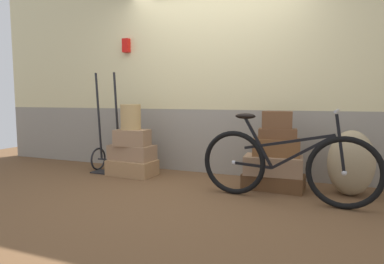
{
  "coord_description": "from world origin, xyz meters",
  "views": [
    {
      "loc": [
        1.4,
        -3.54,
        1.04
      ],
      "look_at": [
        -0.09,
        0.16,
        0.63
      ],
      "focal_mm": 30.88,
      "sensor_mm": 36.0,
      "label": 1
    }
  ],
  "objects_px": {
    "suitcase_0": "(132,168)",
    "suitcase_1": "(132,152)",
    "wicker_basket": "(131,117)",
    "suitcase_7": "(277,120)",
    "suitcase_2": "(132,138)",
    "suitcase_3": "(273,182)",
    "suitcase_5": "(276,147)",
    "bicycle": "(284,165)",
    "suitcase_4": "(273,165)",
    "suitcase_6": "(278,134)",
    "luggage_trolley": "(108,150)",
    "burlap_sack": "(351,163)"
  },
  "relations": [
    {
      "from": "suitcase_4",
      "to": "bicycle",
      "type": "bearing_deg",
      "value": -71.25
    },
    {
      "from": "suitcase_5",
      "to": "suitcase_6",
      "type": "height_order",
      "value": "suitcase_6"
    },
    {
      "from": "suitcase_4",
      "to": "suitcase_6",
      "type": "xyz_separation_m",
      "value": [
        0.04,
        0.04,
        0.36
      ]
    },
    {
      "from": "wicker_basket",
      "to": "suitcase_7",
      "type": "bearing_deg",
      "value": 0.62
    },
    {
      "from": "suitcase_0",
      "to": "bicycle",
      "type": "xyz_separation_m",
      "value": [
        2.04,
        -0.4,
        0.27
      ]
    },
    {
      "from": "suitcase_0",
      "to": "burlap_sack",
      "type": "height_order",
      "value": "burlap_sack"
    },
    {
      "from": "suitcase_3",
      "to": "suitcase_7",
      "type": "height_order",
      "value": "suitcase_7"
    },
    {
      "from": "suitcase_1",
      "to": "suitcase_3",
      "type": "xyz_separation_m",
      "value": [
        1.9,
        -0.03,
        -0.22
      ]
    },
    {
      "from": "suitcase_3",
      "to": "suitcase_6",
      "type": "xyz_separation_m",
      "value": [
        0.03,
        0.02,
        0.55
      ]
    },
    {
      "from": "suitcase_2",
      "to": "suitcase_5",
      "type": "relative_size",
      "value": 0.86
    },
    {
      "from": "suitcase_0",
      "to": "wicker_basket",
      "type": "height_order",
      "value": "wicker_basket"
    },
    {
      "from": "suitcase_5",
      "to": "luggage_trolley",
      "type": "bearing_deg",
      "value": 173.88
    },
    {
      "from": "suitcase_1",
      "to": "wicker_basket",
      "type": "xyz_separation_m",
      "value": [
        -0.0,
        -0.01,
        0.48
      ]
    },
    {
      "from": "bicycle",
      "to": "suitcase_1",
      "type": "bearing_deg",
      "value": 168.03
    },
    {
      "from": "suitcase_2",
      "to": "suitcase_4",
      "type": "bearing_deg",
      "value": -6.23
    },
    {
      "from": "wicker_basket",
      "to": "bicycle",
      "type": "relative_size",
      "value": 0.19
    },
    {
      "from": "burlap_sack",
      "to": "bicycle",
      "type": "bearing_deg",
      "value": -143.45
    },
    {
      "from": "suitcase_0",
      "to": "luggage_trolley",
      "type": "relative_size",
      "value": 0.45
    },
    {
      "from": "suitcase_6",
      "to": "wicker_basket",
      "type": "height_order",
      "value": "wicker_basket"
    },
    {
      "from": "suitcase_3",
      "to": "suitcase_5",
      "type": "bearing_deg",
      "value": 43.99
    },
    {
      "from": "suitcase_4",
      "to": "luggage_trolley",
      "type": "bearing_deg",
      "value": 174.15
    },
    {
      "from": "suitcase_0",
      "to": "suitcase_7",
      "type": "bearing_deg",
      "value": 3.97
    },
    {
      "from": "suitcase_6",
      "to": "luggage_trolley",
      "type": "height_order",
      "value": "luggage_trolley"
    },
    {
      "from": "burlap_sack",
      "to": "bicycle",
      "type": "xyz_separation_m",
      "value": [
        -0.64,
        -0.47,
        0.02
      ]
    },
    {
      "from": "suitcase_0",
      "to": "suitcase_5",
      "type": "bearing_deg",
      "value": 3.54
    },
    {
      "from": "suitcase_2",
      "to": "suitcase_7",
      "type": "xyz_separation_m",
      "value": [
        1.9,
        0.04,
        0.28
      ]
    },
    {
      "from": "suitcase_0",
      "to": "suitcase_1",
      "type": "distance_m",
      "value": 0.21
    },
    {
      "from": "luggage_trolley",
      "to": "suitcase_3",
      "type": "bearing_deg",
      "value": -1.58
    },
    {
      "from": "suitcase_0",
      "to": "wicker_basket",
      "type": "xyz_separation_m",
      "value": [
        -0.03,
        0.03,
        0.69
      ]
    },
    {
      "from": "suitcase_6",
      "to": "suitcase_7",
      "type": "bearing_deg",
      "value": 128.46
    },
    {
      "from": "suitcase_1",
      "to": "suitcase_6",
      "type": "xyz_separation_m",
      "value": [
        1.93,
        -0.0,
        0.33
      ]
    },
    {
      "from": "wicker_basket",
      "to": "suitcase_4",
      "type": "bearing_deg",
      "value": -0.77
    },
    {
      "from": "bicycle",
      "to": "suitcase_2",
      "type": "bearing_deg",
      "value": 168.8
    },
    {
      "from": "suitcase_0",
      "to": "suitcase_1",
      "type": "bearing_deg",
      "value": 123.7
    },
    {
      "from": "suitcase_0",
      "to": "suitcase_2",
      "type": "xyz_separation_m",
      "value": [
        0.01,
        0.0,
        0.41
      ]
    },
    {
      "from": "suitcase_1",
      "to": "bicycle",
      "type": "height_order",
      "value": "bicycle"
    },
    {
      "from": "suitcase_5",
      "to": "bicycle",
      "type": "relative_size",
      "value": 0.29
    },
    {
      "from": "suitcase_2",
      "to": "suitcase_4",
      "type": "xyz_separation_m",
      "value": [
        1.87,
        -0.0,
        -0.23
      ]
    },
    {
      "from": "suitcase_5",
      "to": "wicker_basket",
      "type": "xyz_separation_m",
      "value": [
        -1.93,
        -0.01,
        0.31
      ]
    },
    {
      "from": "suitcase_2",
      "to": "suitcase_3",
      "type": "xyz_separation_m",
      "value": [
        1.87,
        0.01,
        -0.43
      ]
    },
    {
      "from": "wicker_basket",
      "to": "suitcase_2",
      "type": "bearing_deg",
      "value": -34.19
    },
    {
      "from": "suitcase_3",
      "to": "wicker_basket",
      "type": "distance_m",
      "value": 2.03
    },
    {
      "from": "suitcase_2",
      "to": "suitcase_7",
      "type": "bearing_deg",
      "value": -4.82
    },
    {
      "from": "suitcase_7",
      "to": "suitcase_2",
      "type": "bearing_deg",
      "value": 176.33
    },
    {
      "from": "wicker_basket",
      "to": "burlap_sack",
      "type": "distance_m",
      "value": 2.74
    },
    {
      "from": "luggage_trolley",
      "to": "suitcase_1",
      "type": "bearing_deg",
      "value": -5.16
    },
    {
      "from": "suitcase_3",
      "to": "suitcase_7",
      "type": "bearing_deg",
      "value": 58.65
    },
    {
      "from": "suitcase_0",
      "to": "suitcase_6",
      "type": "xyz_separation_m",
      "value": [
        1.91,
        0.04,
        0.54
      ]
    },
    {
      "from": "suitcase_2",
      "to": "suitcase_3",
      "type": "height_order",
      "value": "suitcase_2"
    },
    {
      "from": "suitcase_1",
      "to": "suitcase_6",
      "type": "relative_size",
      "value": 1.44
    }
  ]
}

